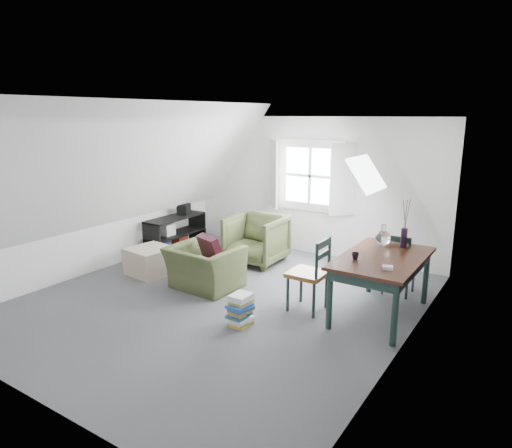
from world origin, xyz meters
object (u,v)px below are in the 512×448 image
Objects in this scene: armchair_far at (256,262)px; magazine_stack at (240,310)px; ottoman at (151,261)px; dining_chair_near at (310,273)px; dining_table at (382,264)px; armchair_near at (205,288)px; media_shelf at (174,236)px; dining_chair_far at (399,263)px.

armchair_far is 2.45m from magazine_stack.
dining_chair_near reaches higher than ottoman.
dining_table reaches higher than ottoman.
armchair_near is 1.53× the size of ottoman.
dining_table is 1.59× the size of dining_chair_near.
media_shelf reaches higher than magazine_stack.
ottoman is at bearing -84.77° from dining_chair_near.
magazine_stack is at bearing -141.09° from dining_table.
armchair_far reaches higher than armchair_near.
armchair_near is at bearing 26.60° from dining_chair_far.
dining_table is (2.50, 0.49, 0.69)m from armchair_near.
magazine_stack is at bearing -28.47° from dining_chair_near.
ottoman is 0.41× the size of dining_table.
magazine_stack reaches higher than armchair_near.
armchair_near is at bearing -82.70° from dining_chair_near.
armchair_far reaches higher than magazine_stack.
dining_table is 1.88m from magazine_stack.
magazine_stack is (2.30, -0.74, -0.02)m from ottoman.
dining_table is 0.88m from dining_chair_far.
dining_chair_near reaches higher than armchair_far.
magazine_stack is at bearing 55.53° from dining_chair_far.
dining_chair_near is 1.05m from magazine_stack.
armchair_far is 0.58× the size of dining_table.
dining_chair_near is 0.78× the size of media_shelf.
dining_chair_far is (-0.02, 0.85, -0.22)m from dining_table.
ottoman is 0.50× the size of media_shelf.
dining_chair_far is 0.90× the size of dining_chair_near.
media_shelf reaches higher than armchair_far.
dining_chair_far is at bearing -0.59° from media_shelf.
ottoman is at bearing 2.06° from armchair_near.
armchair_near is 1.07× the size of armchair_far.
armchair_far is 1.44× the size of ottoman.
armchair_far is at bearing 51.29° from ottoman.
media_shelf reaches higher than armchair_near.
dining_table reaches higher than magazine_stack.
dining_table is 1.77× the size of dining_chair_far.
dining_chair_far is at bearing -148.92° from armchair_near.
armchair_near is at bearing -91.44° from armchair_far.
magazine_stack is (-1.35, -1.21, -0.49)m from dining_table.
armchair_near is 1.16m from ottoman.
ottoman is 0.65× the size of dining_chair_near.
media_shelf is at bearing 167.67° from dining_table.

